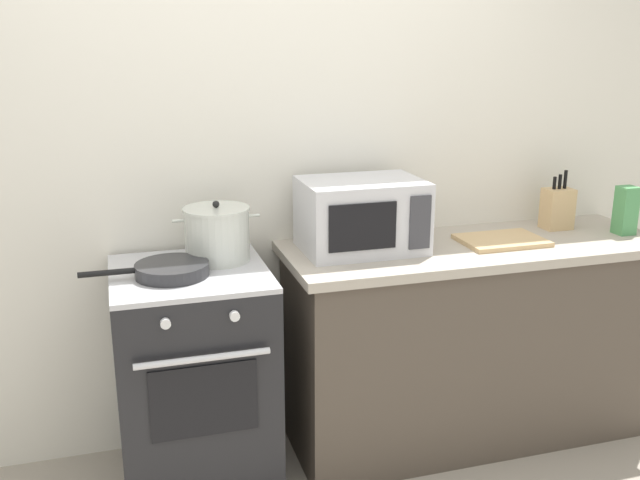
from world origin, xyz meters
The scene contains 10 objects.
back_wall centered at (0.30, 0.97, 1.25)m, with size 4.40×0.10×2.50m, color silver.
lower_cabinet_right centered at (0.90, 0.62, 0.44)m, with size 1.64×0.56×0.88m, color #4C4238.
countertop_right centered at (0.90, 0.62, 0.90)m, with size 1.70×0.60×0.04m, color #ADA393.
stove centered at (-0.35, 0.60, 0.46)m, with size 0.60×0.64×0.92m.
stock_pot centered at (-0.22, 0.70, 1.03)m, with size 0.35×0.27×0.25m.
frying_pan centered at (-0.42, 0.56, 0.95)m, with size 0.48×0.28×0.05m.
microwave centered at (0.38, 0.68, 1.07)m, with size 0.50×0.37×0.30m.
cutting_board centered at (1.01, 0.60, 0.93)m, with size 0.36×0.26×0.02m, color tan.
knife_block centered at (1.38, 0.74, 1.02)m, with size 0.13×0.10×0.28m.
pasta_box centered at (1.62, 0.57, 1.03)m, with size 0.08×0.08×0.22m, color #4C9356.
Camera 1 is at (-0.61, -2.04, 1.79)m, focal length 39.87 mm.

